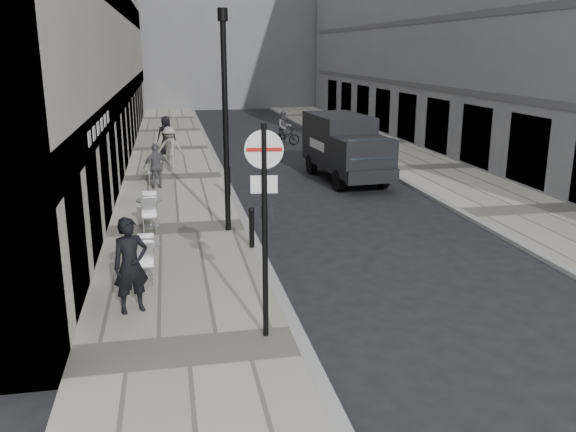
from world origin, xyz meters
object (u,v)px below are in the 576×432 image
Objects in this scene: lamppost at (225,112)px; panel_van at (344,144)px; walking_man at (131,265)px; cyclist at (284,132)px; sign_post at (265,204)px.

lamppost is 8.85m from panel_van.
lamppost is (2.40, 5.29, 2.42)m from walking_man.
lamppost is 17.21m from cyclist.
walking_man is 0.34× the size of panel_van.
walking_man is 0.32× the size of lamppost.
panel_van is (5.39, 13.56, -1.12)m from sign_post.
lamppost is at bearing 45.14° from walking_man.
sign_post is 2.01× the size of cyclist.
sign_post reaches higher than walking_man.
panel_van is (7.79, 12.00, 0.37)m from walking_man.
panel_van is at bearing -94.07° from cyclist.
cyclist is (4.74, 23.16, -1.83)m from sign_post.
panel_van is at bearing 51.27° from lamppost.
sign_post is at bearing -109.50° from cyclist.
walking_man is 1.00× the size of cyclist.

